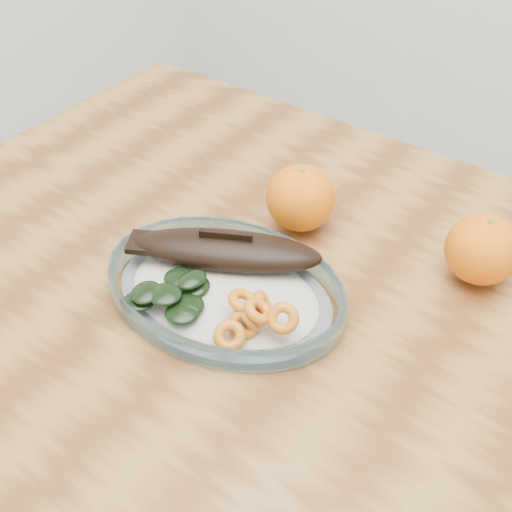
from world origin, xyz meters
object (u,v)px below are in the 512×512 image
dining_table (321,389)px  orange_right (482,249)px  orange_left (301,198)px  plated_meal (224,285)px

dining_table → orange_right: (0.09, 0.17, 0.14)m
orange_left → orange_right: orange_left is taller
plated_meal → orange_left: orange_left is taller
dining_table → plated_meal: (-0.12, -0.02, 0.12)m
orange_right → orange_left: bearing=-170.2°
plated_meal → orange_right: 0.29m
dining_table → plated_meal: plated_meal is taller
dining_table → orange_right: size_ratio=14.44×
dining_table → orange_left: bearing=132.4°
plated_meal → orange_right: size_ratio=6.75×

